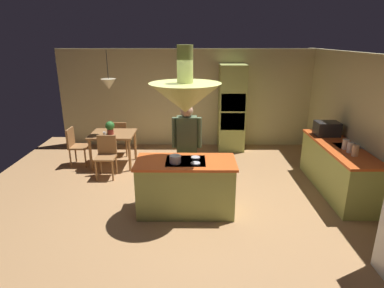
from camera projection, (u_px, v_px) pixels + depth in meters
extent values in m
plane|color=#AD7F51|center=(186.00, 205.00, 5.70)|extent=(8.16, 8.16, 0.00)
cube|color=beige|center=(189.00, 98.00, 8.58)|extent=(6.80, 0.10, 2.55)
cube|color=beige|center=(371.00, 129.00, 5.66)|extent=(0.10, 7.20, 2.55)
cube|color=#A8B259|center=(186.00, 187.00, 5.37)|extent=(1.57, 0.71, 0.87)
cube|color=#E05B23|center=(186.00, 162.00, 5.23)|extent=(1.63, 0.77, 0.04)
cube|color=black|center=(186.00, 161.00, 5.23)|extent=(0.64, 0.52, 0.01)
cylinder|color=#B2B2B7|center=(175.00, 163.00, 5.10)|extent=(0.15, 0.15, 0.02)
cylinder|color=#B2B2B7|center=(196.00, 163.00, 5.10)|extent=(0.15, 0.15, 0.02)
cylinder|color=#B2B2B7|center=(176.00, 157.00, 5.35)|extent=(0.15, 0.15, 0.02)
cylinder|color=#B2B2B7|center=(195.00, 157.00, 5.35)|extent=(0.15, 0.15, 0.02)
cube|color=#A8B259|center=(337.00, 169.00, 6.12)|extent=(0.62, 2.23, 0.87)
cube|color=#E05B23|center=(340.00, 147.00, 5.98)|extent=(0.66, 2.27, 0.04)
cube|color=#B2B2B7|center=(348.00, 150.00, 5.99)|extent=(0.48, 0.36, 0.16)
cube|color=#A8B259|center=(232.00, 108.00, 8.25)|extent=(0.66, 0.62, 2.19)
cube|color=black|center=(233.00, 102.00, 7.91)|extent=(0.60, 0.04, 0.44)
cube|color=black|center=(233.00, 121.00, 8.06)|extent=(0.60, 0.04, 0.44)
cube|color=#9C6A3D|center=(113.00, 134.00, 7.28)|extent=(0.97, 0.83, 0.04)
cylinder|color=#9C6A3D|center=(91.00, 155.00, 7.07)|extent=(0.06, 0.06, 0.72)
cylinder|color=#9C6A3D|center=(130.00, 155.00, 7.06)|extent=(0.06, 0.06, 0.72)
cylinder|color=#9C6A3D|center=(100.00, 145.00, 7.74)|extent=(0.06, 0.06, 0.72)
cylinder|color=#9C6A3D|center=(135.00, 145.00, 7.74)|extent=(0.06, 0.06, 0.72)
cylinder|color=tan|center=(182.00, 173.00, 6.00)|extent=(0.14, 0.14, 0.84)
cylinder|color=tan|center=(192.00, 173.00, 6.00)|extent=(0.14, 0.14, 0.84)
cube|color=#4C6042|center=(187.00, 134.00, 5.77)|extent=(0.36, 0.22, 0.65)
cylinder|color=#4C6042|center=(175.00, 133.00, 5.76)|extent=(0.09, 0.09, 0.55)
cylinder|color=#4C6042|center=(199.00, 133.00, 5.76)|extent=(0.09, 0.09, 0.55)
sphere|color=tan|center=(187.00, 111.00, 5.64)|extent=(0.23, 0.23, 0.23)
cone|color=#A8B259|center=(185.00, 98.00, 4.91)|extent=(1.10, 1.10, 0.45)
cylinder|color=#A8B259|center=(185.00, 64.00, 4.75)|extent=(0.24, 0.24, 0.55)
cone|color=beige|center=(109.00, 84.00, 6.93)|extent=(0.32, 0.32, 0.22)
cylinder|color=black|center=(107.00, 64.00, 6.81)|extent=(0.01, 0.01, 0.60)
cube|color=#9C6A3D|center=(106.00, 158.00, 6.70)|extent=(0.40, 0.40, 0.04)
cube|color=#9C6A3D|center=(107.00, 145.00, 6.80)|extent=(0.40, 0.04, 0.42)
cylinder|color=#9C6A3D|center=(96.00, 171.00, 6.61)|extent=(0.04, 0.04, 0.43)
cylinder|color=#9C6A3D|center=(113.00, 171.00, 6.61)|extent=(0.04, 0.04, 0.43)
cylinder|color=#9C6A3D|center=(101.00, 165.00, 6.93)|extent=(0.04, 0.04, 0.43)
cylinder|color=#9C6A3D|center=(116.00, 165.00, 6.93)|extent=(0.04, 0.04, 0.43)
cube|color=#9C6A3D|center=(120.00, 137.00, 8.06)|extent=(0.40, 0.40, 0.04)
cube|color=#9C6A3D|center=(118.00, 131.00, 7.82)|extent=(0.40, 0.04, 0.42)
cylinder|color=#9C6A3D|center=(129.00, 144.00, 8.29)|extent=(0.04, 0.04, 0.43)
cylinder|color=#9C6A3D|center=(116.00, 144.00, 8.29)|extent=(0.04, 0.04, 0.43)
cylinder|color=#9C6A3D|center=(126.00, 148.00, 7.97)|extent=(0.04, 0.04, 0.43)
cylinder|color=#9C6A3D|center=(113.00, 148.00, 7.97)|extent=(0.04, 0.04, 0.43)
cube|color=#9C6A3D|center=(79.00, 147.00, 7.38)|extent=(0.40, 0.40, 0.04)
cube|color=#9C6A3D|center=(70.00, 137.00, 7.31)|extent=(0.04, 0.40, 0.42)
cylinder|color=#9C6A3D|center=(85.00, 158.00, 7.29)|extent=(0.04, 0.04, 0.43)
cylinder|color=#9C6A3D|center=(90.00, 153.00, 7.61)|extent=(0.04, 0.04, 0.43)
cylinder|color=#9C6A3D|center=(70.00, 158.00, 7.29)|extent=(0.04, 0.04, 0.43)
cylinder|color=#9C6A3D|center=(76.00, 153.00, 7.62)|extent=(0.04, 0.04, 0.43)
cylinder|color=#99382D|center=(110.00, 132.00, 7.17)|extent=(0.14, 0.14, 0.12)
sphere|color=#2D722D|center=(110.00, 126.00, 7.13)|extent=(0.20, 0.20, 0.20)
cylinder|color=white|center=(105.00, 134.00, 7.07)|extent=(0.07, 0.07, 0.09)
cylinder|color=#E0B78C|center=(355.00, 151.00, 5.41)|extent=(0.11, 0.11, 0.19)
cylinder|color=silver|center=(350.00, 147.00, 5.58)|extent=(0.11, 0.11, 0.19)
cylinder|color=silver|center=(346.00, 144.00, 5.75)|extent=(0.11, 0.11, 0.18)
cube|color=#232326|center=(327.00, 129.00, 6.56)|extent=(0.46, 0.36, 0.28)
cylinder|color=#B2B2B7|center=(175.00, 159.00, 5.08)|extent=(0.18, 0.18, 0.12)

